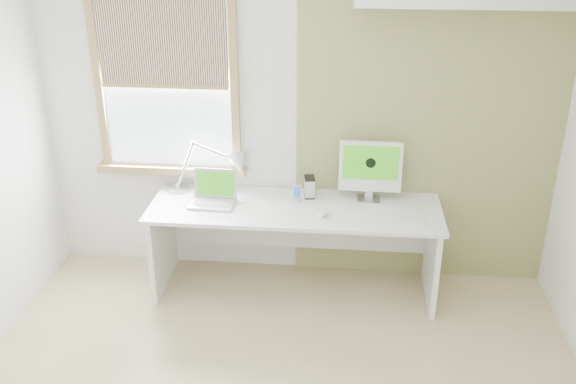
# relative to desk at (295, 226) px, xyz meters

# --- Properties ---
(room) EXTENTS (4.04, 3.54, 2.64)m
(room) POSITION_rel_desk_xyz_m (-0.02, -1.44, 0.77)
(room) COLOR tan
(room) RESTS_ON ground
(accent_wall) EXTENTS (2.00, 0.02, 2.60)m
(accent_wall) POSITION_rel_desk_xyz_m (0.98, 0.30, 0.77)
(accent_wall) COLOR #8F9755
(accent_wall) RESTS_ON room
(window) EXTENTS (1.20, 0.14, 1.42)m
(window) POSITION_rel_desk_xyz_m (-1.02, 0.27, 1.01)
(window) COLOR #9B7E46
(window) RESTS_ON room
(desk) EXTENTS (2.20, 0.70, 0.73)m
(desk) POSITION_rel_desk_xyz_m (0.00, 0.00, 0.00)
(desk) COLOR white
(desk) RESTS_ON room
(desk_lamp) EXTENTS (0.74, 0.30, 0.41)m
(desk_lamp) POSITION_rel_desk_xyz_m (-0.55, 0.17, 0.41)
(desk_lamp) COLOR #B5B7BA
(desk_lamp) RESTS_ON desk
(laptop) EXTENTS (0.35, 0.29, 0.24)m
(laptop) POSITION_rel_desk_xyz_m (-0.62, -0.03, 0.25)
(laptop) COLOR #B5B7BA
(laptop) RESTS_ON desk
(phone_dock) EXTENTS (0.08, 0.08, 0.13)m
(phone_dock) POSITION_rel_desk_xyz_m (0.01, 0.05, 0.23)
(phone_dock) COLOR #B5B7BA
(phone_dock) RESTS_ON desk
(external_drive) EXTENTS (0.09, 0.13, 0.16)m
(external_drive) POSITION_rel_desk_xyz_m (0.10, 0.14, 0.28)
(external_drive) COLOR #B5B7BA
(external_drive) RESTS_ON desk
(imac) EXTENTS (0.48, 0.16, 0.47)m
(imac) POSITION_rel_desk_xyz_m (0.56, 0.13, 0.46)
(imac) COLOR #B5B7BA
(imac) RESTS_ON desk
(keyboard) EXTENTS (0.40, 0.14, 0.02)m
(keyboard) POSITION_rel_desk_xyz_m (0.77, -0.23, 0.20)
(keyboard) COLOR white
(keyboard) RESTS_ON desk
(mouse) EXTENTS (0.09, 0.12, 0.03)m
(mouse) POSITION_rel_desk_xyz_m (0.22, -0.19, 0.21)
(mouse) COLOR white
(mouse) RESTS_ON desk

